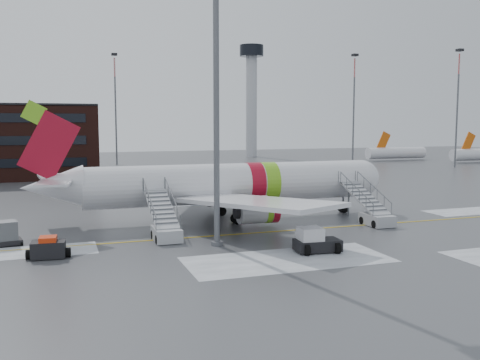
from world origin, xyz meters
name	(u,v)px	position (x,y,z in m)	size (l,w,h in m)	color
ground	(304,227)	(0.00, 0.00, 0.00)	(260.00, 260.00, 0.00)	#494C4F
airliner	(224,184)	(-5.63, 5.82, 3.42)	(35.03, 32.97, 11.18)	silver
airstair_fwd	(372,213)	(6.60, -0.72, 1.06)	(2.05, 7.70, 3.48)	#A5A7AC
airstair_aft	(164,226)	(-12.64, -0.72, 1.06)	(2.05, 7.70, 3.48)	#AEB1B6
pushback_tug	(315,241)	(-3.31, -8.68, 0.81)	(3.34, 2.61, 1.84)	black
uld_container	(5,234)	(-24.49, 0.92, 0.86)	(2.55, 2.07, 1.85)	black
baggage_tractor	(48,249)	(-21.37, -4.27, 0.64)	(2.97, 1.54, 1.51)	black
light_mast_near	(216,84)	(-9.32, -4.29, 12.06)	(1.20, 1.20, 23.16)	#595B60
control_tower	(251,87)	(30.00, 95.00, 18.75)	(6.40, 6.40, 30.00)	#B2B5BA
light_mast_far_ne	(354,102)	(42.00, 62.00, 13.84)	(1.20, 1.20, 24.25)	#595B60
light_mast_far_n	(115,102)	(-8.00, 78.00, 13.84)	(1.20, 1.20, 24.25)	#595B60
light_mast_far_e	(458,100)	(58.00, 48.00, 13.84)	(1.20, 1.20, 24.25)	#595B60
distant_aircraft	(423,161)	(62.50, 64.00, 0.00)	(35.00, 18.00, 8.00)	#D8590C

